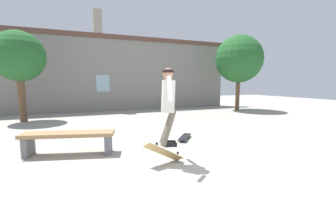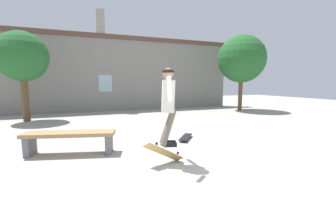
{
  "view_description": "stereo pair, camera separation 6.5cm",
  "coord_description": "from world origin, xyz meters",
  "px_view_note": "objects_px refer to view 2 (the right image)",
  "views": [
    {
      "loc": [
        -2.0,
        -3.02,
        1.58
      ],
      "look_at": [
        -0.38,
        0.89,
        1.03
      ],
      "focal_mm": 24.0,
      "sensor_mm": 36.0,
      "label": 1
    },
    {
      "loc": [
        -1.94,
        -3.05,
        1.58
      ],
      "look_at": [
        -0.38,
        0.89,
        1.03
      ],
      "focal_mm": 24.0,
      "sensor_mm": 36.0,
      "label": 2
    }
  ],
  "objects_px": {
    "park_bench": "(70,138)",
    "skateboard_resting": "(186,137)",
    "skateboard_flipping": "(164,152)",
    "tree_left": "(22,57)",
    "tree_right": "(242,59)",
    "skater": "(168,100)"
  },
  "relations": [
    {
      "from": "tree_right",
      "to": "skateboard_resting",
      "type": "distance_m",
      "value": 8.13
    },
    {
      "from": "park_bench",
      "to": "skateboard_flipping",
      "type": "height_order",
      "value": "same"
    },
    {
      "from": "tree_left",
      "to": "skater",
      "type": "relative_size",
      "value": 2.44
    },
    {
      "from": "tree_left",
      "to": "skateboard_flipping",
      "type": "relative_size",
      "value": 4.39
    },
    {
      "from": "tree_left",
      "to": "skateboard_flipping",
      "type": "distance_m",
      "value": 7.93
    },
    {
      "from": "skateboard_resting",
      "to": "skateboard_flipping",
      "type": "bearing_deg",
      "value": -179.92
    },
    {
      "from": "skateboard_flipping",
      "to": "tree_right",
      "type": "bearing_deg",
      "value": 35.29
    },
    {
      "from": "skater",
      "to": "skateboard_flipping",
      "type": "xyz_separation_m",
      "value": [
        -0.09,
        0.0,
        -1.01
      ]
    },
    {
      "from": "skater",
      "to": "skateboard_flipping",
      "type": "height_order",
      "value": "skater"
    },
    {
      "from": "skateboard_flipping",
      "to": "skateboard_resting",
      "type": "distance_m",
      "value": 2.04
    },
    {
      "from": "tree_right",
      "to": "tree_left",
      "type": "relative_size",
      "value": 1.17
    },
    {
      "from": "tree_right",
      "to": "skateboard_resting",
      "type": "xyz_separation_m",
      "value": [
        -5.85,
        -4.89,
        -2.82
      ]
    },
    {
      "from": "skateboard_resting",
      "to": "tree_left",
      "type": "bearing_deg",
      "value": 81.46
    },
    {
      "from": "park_bench",
      "to": "skater",
      "type": "xyz_separation_m",
      "value": [
        1.8,
        -1.36,
        0.88
      ]
    },
    {
      "from": "park_bench",
      "to": "skateboard_resting",
      "type": "relative_size",
      "value": 2.48
    },
    {
      "from": "skateboard_flipping",
      "to": "skateboard_resting",
      "type": "height_order",
      "value": "skateboard_flipping"
    },
    {
      "from": "tree_left",
      "to": "park_bench",
      "type": "height_order",
      "value": "tree_left"
    },
    {
      "from": "park_bench",
      "to": "skater",
      "type": "height_order",
      "value": "skater"
    },
    {
      "from": "tree_right",
      "to": "skateboard_flipping",
      "type": "height_order",
      "value": "tree_right"
    },
    {
      "from": "tree_right",
      "to": "tree_left",
      "type": "bearing_deg",
      "value": 178.74
    },
    {
      "from": "skater",
      "to": "skateboard_flipping",
      "type": "relative_size",
      "value": 1.8
    },
    {
      "from": "tree_left",
      "to": "park_bench",
      "type": "relative_size",
      "value": 1.82
    }
  ]
}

